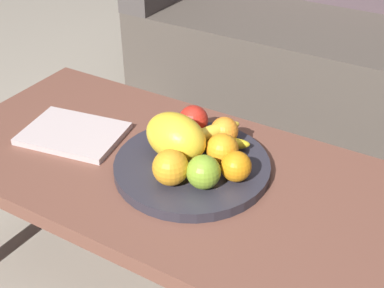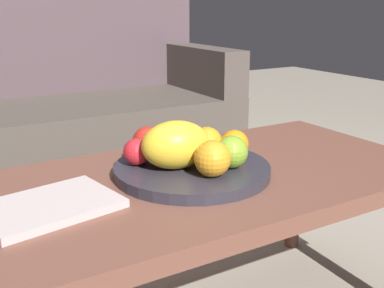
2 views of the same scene
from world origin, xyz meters
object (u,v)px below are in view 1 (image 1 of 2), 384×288
Objects in this scene: coffee_table at (181,186)px; orange_right at (171,167)px; fruit_bowl at (192,166)px; orange_left at (224,131)px; apple_right at (167,125)px; apple_front at (193,120)px; apple_left at (204,172)px; magazine at (73,134)px; melon_large_front at (176,137)px; orange_back at (222,149)px; banana_bunch at (215,140)px; orange_front at (236,166)px; couch at (337,41)px.

coffee_table is 0.14m from orange_right.
orange_left reaches higher than fruit_bowl.
apple_right reaches higher than fruit_bowl.
apple_left is (0.13, -0.17, 0.00)m from apple_front.
apple_right is 0.25m from magazine.
apple_front is (-0.06, 0.20, -0.00)m from orange_right.
magazine is at bearing -157.98° from apple_right.
coffee_table is 0.17m from apple_front.
orange_back is at bearing 17.48° from melon_large_front.
banana_bunch is at bearing 4.01° from apple_right.
apple_left reaches higher than banana_bunch.
orange_right reaches higher than orange_front.
apple_right is at bearing -93.94° from couch.
magazine is (-0.31, -1.29, 0.15)m from couch.
orange_left is 0.43× the size of banana_bunch.
apple_left is (0.07, -0.06, 0.05)m from fruit_bowl.
apple_front is (-0.02, 0.11, -0.02)m from melon_large_front.
orange_back is at bearing -10.39° from apple_right.
orange_left reaches higher than coffee_table.
couch is 4.66× the size of fruit_bowl.
orange_left is (-0.09, 0.12, -0.00)m from orange_front.
apple_left is (0.01, -0.10, 0.00)m from orange_back.
orange_front is at bearing 35.13° from orange_right.
melon_large_front is 0.10m from banana_bunch.
couch reaches higher than orange_left.
melon_large_front is 0.10m from orange_right.
orange_right is 1.08× the size of orange_back.
orange_back and apple_left have the same top height.
fruit_bowl is at bearing -103.64° from orange_left.
apple_left is (0.07, 0.02, -0.00)m from orange_right.
fruit_bowl is at bearing 89.10° from orange_right.
apple_front is at bearing 16.36° from magazine.
apple_left is (-0.05, -0.06, 0.00)m from orange_front.
melon_large_front is at bearing -80.81° from apple_front.
couch is 24.76× the size of orange_front.
orange_left is 0.91× the size of apple_left.
banana_bunch reaches higher than fruit_bowl.
fruit_bowl reaches higher than coffee_table.
melon_large_front is 0.63× the size of magazine.
couch is at bearing 91.10° from orange_right.
apple_front reaches higher than orange_front.
orange_front and orange_left have the same top height.
apple_right is at bearing -175.99° from banana_bunch.
coffee_table is at bearing -31.92° from melon_large_front.
orange_right is (0.03, -1.36, 0.20)m from couch.
apple_front reaches higher than magazine.
fruit_bowl is at bearing -88.76° from couch.
orange_right is 1.27× the size of apple_right.
fruit_bowl is at bearing -105.87° from banana_bunch.
orange_left is (0.03, 0.11, 0.05)m from fruit_bowl.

